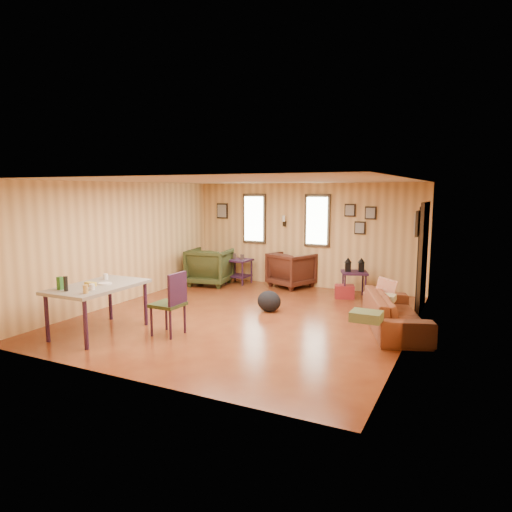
{
  "coord_description": "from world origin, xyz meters",
  "views": [
    {
      "loc": [
        3.61,
        -6.98,
        2.25
      ],
      "look_at": [
        0.0,
        0.4,
        1.05
      ],
      "focal_mm": 32.0,
      "sensor_mm": 36.0,
      "label": 1
    }
  ],
  "objects_px": {
    "recliner_green": "(210,265)",
    "end_table": "(239,267)",
    "sofa": "(395,306)",
    "side_table": "(354,270)",
    "recliner_brown": "(292,268)",
    "dining_table": "(97,289)"
  },
  "relations": [
    {
      "from": "recliner_green",
      "to": "end_table",
      "type": "height_order",
      "value": "recliner_green"
    },
    {
      "from": "sofa",
      "to": "side_table",
      "type": "xyz_separation_m",
      "value": [
        -1.16,
        1.96,
        0.19
      ]
    },
    {
      "from": "recliner_brown",
      "to": "end_table",
      "type": "bearing_deg",
      "value": 31.1
    },
    {
      "from": "side_table",
      "to": "recliner_brown",
      "type": "bearing_deg",
      "value": 165.87
    },
    {
      "from": "recliner_green",
      "to": "dining_table",
      "type": "distance_m",
      "value": 3.97
    },
    {
      "from": "recliner_brown",
      "to": "dining_table",
      "type": "relative_size",
      "value": 0.58
    },
    {
      "from": "recliner_brown",
      "to": "sofa",
      "type": "bearing_deg",
      "value": 161.53
    },
    {
      "from": "dining_table",
      "to": "sofa",
      "type": "bearing_deg",
      "value": 27.33
    },
    {
      "from": "sofa",
      "to": "recliner_green",
      "type": "height_order",
      "value": "recliner_green"
    },
    {
      "from": "sofa",
      "to": "dining_table",
      "type": "xyz_separation_m",
      "value": [
        -4.17,
        -2.23,
        0.32
      ]
    },
    {
      "from": "sofa",
      "to": "end_table",
      "type": "bearing_deg",
      "value": 41.51
    },
    {
      "from": "end_table",
      "to": "recliner_green",
      "type": "bearing_deg",
      "value": -140.53
    },
    {
      "from": "recliner_brown",
      "to": "end_table",
      "type": "relative_size",
      "value": 1.23
    },
    {
      "from": "end_table",
      "to": "recliner_brown",
      "type": "bearing_deg",
      "value": 8.75
    },
    {
      "from": "side_table",
      "to": "dining_table",
      "type": "height_order",
      "value": "dining_table"
    },
    {
      "from": "end_table",
      "to": "sofa",
      "type": "bearing_deg",
      "value": -28.22
    },
    {
      "from": "recliner_green",
      "to": "side_table",
      "type": "height_order",
      "value": "recliner_green"
    },
    {
      "from": "end_table",
      "to": "side_table",
      "type": "distance_m",
      "value": 2.87
    },
    {
      "from": "sofa",
      "to": "side_table",
      "type": "height_order",
      "value": "side_table"
    },
    {
      "from": "recliner_green",
      "to": "dining_table",
      "type": "bearing_deg",
      "value": 85.63
    },
    {
      "from": "dining_table",
      "to": "end_table",
      "type": "bearing_deg",
      "value": 87.32
    },
    {
      "from": "sofa",
      "to": "dining_table",
      "type": "distance_m",
      "value": 4.74
    }
  ]
}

